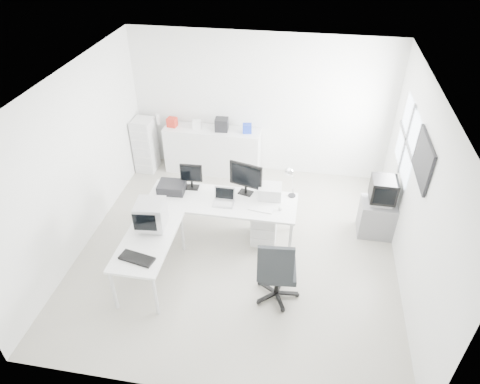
% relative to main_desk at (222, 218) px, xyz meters
% --- Properties ---
extents(floor, '(5.00, 5.00, 0.01)m').
position_rel_main_desk_xyz_m(floor, '(0.31, -0.28, -0.38)').
color(floor, beige).
rests_on(floor, ground).
extents(ceiling, '(5.00, 5.00, 0.01)m').
position_rel_main_desk_xyz_m(ceiling, '(0.31, -0.28, 2.42)').
color(ceiling, white).
rests_on(ceiling, back_wall).
extents(back_wall, '(5.00, 0.02, 2.80)m').
position_rel_main_desk_xyz_m(back_wall, '(0.31, 2.22, 1.02)').
color(back_wall, silver).
rests_on(back_wall, floor).
extents(left_wall, '(0.02, 5.00, 2.80)m').
position_rel_main_desk_xyz_m(left_wall, '(-2.19, -0.28, 1.02)').
color(left_wall, silver).
rests_on(left_wall, floor).
extents(right_wall, '(0.02, 5.00, 2.80)m').
position_rel_main_desk_xyz_m(right_wall, '(2.81, -0.28, 1.02)').
color(right_wall, silver).
rests_on(right_wall, floor).
extents(window, '(0.02, 1.20, 1.10)m').
position_rel_main_desk_xyz_m(window, '(2.79, 0.92, 1.23)').
color(window, white).
rests_on(window, right_wall).
extents(wall_picture, '(0.04, 0.90, 0.60)m').
position_rel_main_desk_xyz_m(wall_picture, '(2.78, -0.18, 1.52)').
color(wall_picture, black).
rests_on(wall_picture, right_wall).
extents(main_desk, '(2.40, 0.80, 0.75)m').
position_rel_main_desk_xyz_m(main_desk, '(0.00, 0.00, 0.00)').
color(main_desk, silver).
rests_on(main_desk, floor).
extents(side_desk, '(0.70, 1.40, 0.75)m').
position_rel_main_desk_xyz_m(side_desk, '(-0.85, -1.10, 0.00)').
color(side_desk, silver).
rests_on(side_desk, floor).
extents(drawer_pedestal, '(0.40, 0.50, 0.60)m').
position_rel_main_desk_xyz_m(drawer_pedestal, '(0.70, 0.05, -0.08)').
color(drawer_pedestal, silver).
rests_on(drawer_pedestal, floor).
extents(inkjet_printer, '(0.45, 0.36, 0.15)m').
position_rel_main_desk_xyz_m(inkjet_printer, '(-0.85, 0.10, 0.45)').
color(inkjet_printer, black).
rests_on(inkjet_printer, main_desk).
extents(lcd_monitor_small, '(0.37, 0.22, 0.45)m').
position_rel_main_desk_xyz_m(lcd_monitor_small, '(-0.55, 0.25, 0.60)').
color(lcd_monitor_small, black).
rests_on(lcd_monitor_small, main_desk).
extents(lcd_monitor_large, '(0.59, 0.36, 0.57)m').
position_rel_main_desk_xyz_m(lcd_monitor_large, '(0.35, 0.25, 0.66)').
color(lcd_monitor_large, black).
rests_on(lcd_monitor_large, main_desk).
extents(laptop, '(0.30, 0.31, 0.20)m').
position_rel_main_desk_xyz_m(laptop, '(0.05, -0.10, 0.48)').
color(laptop, '#B7B7BA').
rests_on(laptop, main_desk).
extents(white_keyboard, '(0.40, 0.17, 0.02)m').
position_rel_main_desk_xyz_m(white_keyboard, '(0.65, -0.15, 0.38)').
color(white_keyboard, silver).
rests_on(white_keyboard, main_desk).
extents(white_mouse, '(0.07, 0.07, 0.07)m').
position_rel_main_desk_xyz_m(white_mouse, '(0.95, -0.10, 0.41)').
color(white_mouse, silver).
rests_on(white_mouse, main_desk).
extents(laser_printer, '(0.38, 0.33, 0.21)m').
position_rel_main_desk_xyz_m(laser_printer, '(0.75, 0.22, 0.48)').
color(laser_printer, beige).
rests_on(laser_printer, main_desk).
extents(desk_lamp, '(0.18, 0.18, 0.44)m').
position_rel_main_desk_xyz_m(desk_lamp, '(1.10, 0.30, 0.59)').
color(desk_lamp, silver).
rests_on(desk_lamp, main_desk).
extents(crt_monitor, '(0.46, 0.46, 0.49)m').
position_rel_main_desk_xyz_m(crt_monitor, '(-0.85, -0.85, 0.62)').
color(crt_monitor, '#B7B7BA').
rests_on(crt_monitor, side_desk).
extents(black_keyboard, '(0.51, 0.29, 0.03)m').
position_rel_main_desk_xyz_m(black_keyboard, '(-0.85, -1.50, 0.39)').
color(black_keyboard, black).
rests_on(black_keyboard, side_desk).
extents(office_chair, '(0.71, 0.71, 1.13)m').
position_rel_main_desk_xyz_m(office_chair, '(1.03, -1.15, 0.19)').
color(office_chair, '#222527').
rests_on(office_chair, floor).
extents(tv_cabinet, '(0.57, 0.47, 0.63)m').
position_rel_main_desk_xyz_m(tv_cabinet, '(2.53, 0.52, -0.06)').
color(tv_cabinet, slate).
rests_on(tv_cabinet, floor).
extents(crt_tv, '(0.50, 0.48, 0.45)m').
position_rel_main_desk_xyz_m(crt_tv, '(2.53, 0.52, 0.48)').
color(crt_tv, black).
rests_on(crt_tv, tv_cabinet).
extents(sideboard, '(1.91, 0.48, 0.95)m').
position_rel_main_desk_xyz_m(sideboard, '(-0.60, 1.96, 0.10)').
color(sideboard, silver).
rests_on(sideboard, floor).
extents(clutter_box_a, '(0.20, 0.18, 0.18)m').
position_rel_main_desk_xyz_m(clutter_box_a, '(-1.40, 1.96, 0.67)').
color(clutter_box_a, red).
rests_on(clutter_box_a, sideboard).
extents(clutter_box_b, '(0.18, 0.16, 0.16)m').
position_rel_main_desk_xyz_m(clutter_box_b, '(-0.90, 1.96, 0.66)').
color(clutter_box_b, silver).
rests_on(clutter_box_b, sideboard).
extents(clutter_box_c, '(0.26, 0.24, 0.25)m').
position_rel_main_desk_xyz_m(clutter_box_c, '(-0.40, 1.96, 0.70)').
color(clutter_box_c, black).
rests_on(clutter_box_c, sideboard).
extents(clutter_box_d, '(0.19, 0.18, 0.17)m').
position_rel_main_desk_xyz_m(clutter_box_d, '(0.10, 1.96, 0.66)').
color(clutter_box_d, '#1832AA').
rests_on(clutter_box_d, sideboard).
extents(clutter_bottle, '(0.07, 0.07, 0.22)m').
position_rel_main_desk_xyz_m(clutter_bottle, '(-1.70, 2.00, 0.69)').
color(clutter_bottle, silver).
rests_on(clutter_bottle, sideboard).
extents(filing_cabinet, '(0.39, 0.46, 1.10)m').
position_rel_main_desk_xyz_m(filing_cabinet, '(-1.97, 1.81, 0.18)').
color(filing_cabinet, silver).
rests_on(filing_cabinet, floor).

